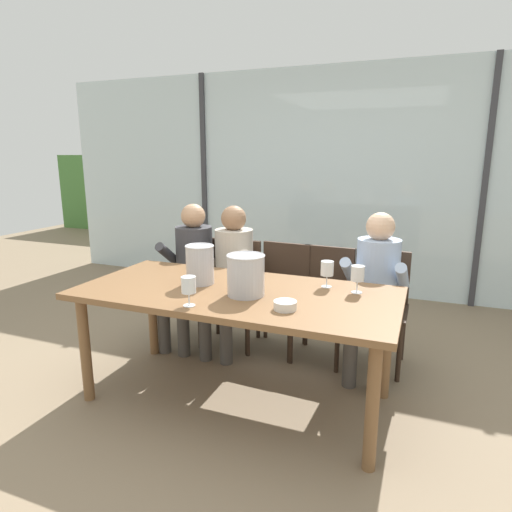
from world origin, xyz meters
name	(u,v)px	position (x,y,z in m)	size (l,w,h in m)	color
ground	(283,341)	(0.00, 1.00, 0.00)	(14.00, 14.00, 0.00)	#847056
window_glass_panel	(329,182)	(0.00, 2.68, 1.30)	(7.25, 0.03, 2.60)	silver
window_mullion_left	(204,180)	(-1.63, 2.66, 1.30)	(0.06, 0.06, 2.60)	#38383D
window_mullion_right	(484,186)	(1.63, 2.66, 1.30)	(0.06, 0.06, 2.60)	#38383D
hillside_vineyard	(368,197)	(0.00, 6.34, 0.81)	(13.25, 2.40, 1.62)	#477A38
dining_table	(236,302)	(0.00, 0.00, 0.69)	(2.05, 0.96, 0.76)	brown
chair_near_curtain	(197,279)	(-0.79, 0.90, 0.52)	(0.46, 0.46, 0.89)	#332319
chair_left_of_center	(234,284)	(-0.41, 0.87, 0.52)	(0.50, 0.50, 0.89)	#332319
chair_center	(282,288)	(0.01, 0.91, 0.52)	(0.46, 0.46, 0.89)	#332319
chair_right_of_center	(324,293)	(0.38, 0.90, 0.52)	(0.46, 0.46, 0.89)	#332319
chair_near_window_right	(379,299)	(0.81, 0.91, 0.52)	(0.44, 0.44, 0.89)	#332319
person_charcoal_jacket	(190,264)	(-0.77, 0.75, 0.69)	(0.47, 0.62, 1.21)	#38383D
person_beige_jumper	(231,268)	(-0.39, 0.75, 0.69)	(0.47, 0.62, 1.21)	#B7AD9E
person_pale_blue_shirt	(375,283)	(0.79, 0.75, 0.69)	(0.48, 0.62, 1.21)	#9EB2D1
ice_bucket_primary	(200,264)	(-0.29, 0.05, 0.90)	(0.19, 0.19, 0.26)	#B7B7BC
ice_bucket_secondary	(246,275)	(0.10, -0.07, 0.90)	(0.24, 0.24, 0.26)	#B7B7BC
tasting_bowl	(285,305)	(0.40, -0.23, 0.79)	(0.13, 0.13, 0.05)	silver
wine_glass_by_left_taster	(327,270)	(0.52, 0.28, 0.88)	(0.08, 0.08, 0.17)	silver
wine_glass_near_bucket	(189,286)	(-0.13, -0.37, 0.88)	(0.08, 0.08, 0.17)	silver
wine_glass_center_pour	(358,275)	(0.73, 0.23, 0.88)	(0.08, 0.08, 0.17)	silver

